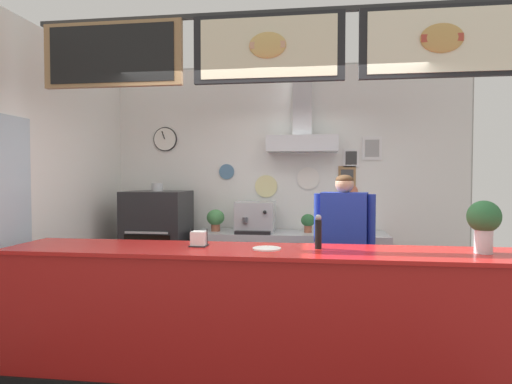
% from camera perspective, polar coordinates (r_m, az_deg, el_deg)
% --- Properties ---
extents(ground_plane, '(5.60, 5.60, 0.00)m').
position_cam_1_polar(ground_plane, '(3.85, 1.48, -22.78)').
color(ground_plane, '#3F3A38').
extents(back_wall_assembly, '(4.67, 2.31, 3.07)m').
position_cam_1_polar(back_wall_assembly, '(5.57, 3.95, 2.41)').
color(back_wall_assembly, '#9E9E99').
rests_on(back_wall_assembly, ground_plane).
extents(left_wall_with_window, '(0.15, 4.49, 3.07)m').
position_cam_1_polar(left_wall_with_window, '(4.40, -30.35, 0.73)').
color(left_wall_with_window, white).
rests_on(left_wall_with_window, ground_plane).
extents(service_counter, '(4.06, 0.68, 1.06)m').
position_cam_1_polar(service_counter, '(3.44, 1.07, -16.32)').
color(service_counter, '#B21916').
rests_on(service_counter, ground_plane).
extents(back_prep_counter, '(2.38, 0.61, 0.92)m').
position_cam_1_polar(back_prep_counter, '(5.45, 4.48, -10.24)').
color(back_prep_counter, '#B7BABF').
rests_on(back_prep_counter, ground_plane).
extents(pizza_oven, '(0.74, 0.71, 1.53)m').
position_cam_1_polar(pizza_oven, '(5.55, -12.92, -7.28)').
color(pizza_oven, '#232326').
rests_on(pizza_oven, ground_plane).
extents(shop_worker, '(0.60, 0.30, 1.63)m').
position_cam_1_polar(shop_worker, '(4.42, 11.59, -7.67)').
color(shop_worker, '#232328').
rests_on(shop_worker, ground_plane).
extents(espresso_machine, '(0.48, 0.46, 0.38)m').
position_cam_1_polar(espresso_machine, '(5.36, -0.12, -3.36)').
color(espresso_machine, '#B7BABF').
rests_on(espresso_machine, back_prep_counter).
extents(potted_sage, '(0.12, 0.12, 0.19)m').
position_cam_1_polar(potted_sage, '(5.32, 10.23, -4.25)').
color(potted_sage, '#9E563D').
rests_on(potted_sage, back_prep_counter).
extents(potted_rosemary, '(0.17, 0.17, 0.23)m').
position_cam_1_polar(potted_rosemary, '(5.36, 6.92, -3.92)').
color(potted_rosemary, '#9E563D').
rests_on(potted_rosemary, back_prep_counter).
extents(potted_basil, '(0.22, 0.22, 0.27)m').
position_cam_1_polar(potted_basil, '(5.47, -5.39, -3.53)').
color(potted_basil, '#9E563D').
rests_on(potted_basil, back_prep_counter).
extents(pepper_grinder, '(0.05, 0.05, 0.26)m').
position_cam_1_polar(pepper_grinder, '(3.34, 8.27, -5.27)').
color(pepper_grinder, black).
rests_on(pepper_grinder, service_counter).
extents(basil_vase, '(0.23, 0.23, 0.38)m').
position_cam_1_polar(basil_vase, '(3.52, 27.99, -3.59)').
color(basil_vase, silver).
rests_on(basil_vase, service_counter).
extents(condiment_plate, '(0.22, 0.22, 0.01)m').
position_cam_1_polar(condiment_plate, '(3.30, 1.44, -7.52)').
color(condiment_plate, white).
rests_on(condiment_plate, service_counter).
extents(napkin_holder, '(0.14, 0.13, 0.14)m').
position_cam_1_polar(napkin_holder, '(3.47, -7.59, -6.23)').
color(napkin_holder, '#262628').
rests_on(napkin_holder, service_counter).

